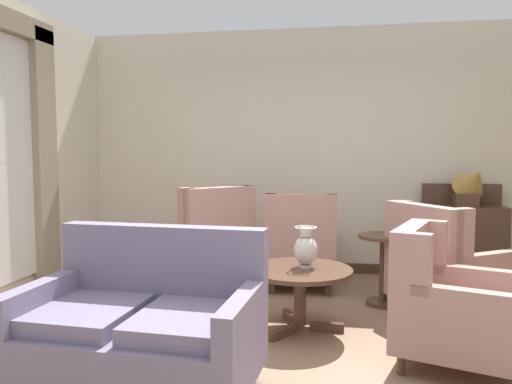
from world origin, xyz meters
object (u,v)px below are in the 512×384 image
object	(u,v)px
armchair_far_left	(208,249)
side_table	(383,263)
sideboard	(463,239)
gramophone	(472,183)
settee	(144,327)
armchair_foreground_right	(301,247)
armchair_near_sideboard	(454,308)
coffee_table	(300,280)
porcelain_vase	(306,248)
armchair_near_window	(444,269)

from	to	relation	value
armchair_far_left	side_table	world-z (taller)	armchair_far_left
sideboard	gramophone	xyz separation A→B (m)	(0.05, -0.09, 0.63)
side_table	sideboard	world-z (taller)	sideboard
settee	armchair_foreground_right	bearing A→B (deg)	76.54
armchair_near_sideboard	coffee_table	bearing A→B (deg)	83.92
sideboard	porcelain_vase	bearing A→B (deg)	-132.96
porcelain_vase	armchair_near_sideboard	distance (m)	1.21
settee	armchair_near_window	size ratio (longest dim) A/B	1.23
armchair_far_left	side_table	size ratio (longest dim) A/B	1.68
coffee_table	armchair_near_sideboard	distance (m)	1.20
sideboard	gramophone	world-z (taller)	gramophone
porcelain_vase	sideboard	world-z (taller)	sideboard
porcelain_vase	armchair_far_left	xyz separation A→B (m)	(-1.07, 0.88, -0.22)
armchair_near_sideboard	sideboard	distance (m)	2.35
side_table	sideboard	size ratio (longest dim) A/B	0.62
coffee_table	sideboard	world-z (taller)	sideboard
coffee_table	settee	world-z (taller)	settee
armchair_near_window	armchair_far_left	distance (m)	2.29
armchair_near_sideboard	side_table	size ratio (longest dim) A/B	1.59
armchair_foreground_right	gramophone	bearing A→B (deg)	-170.13
coffee_table	settee	size ratio (longest dim) A/B	0.60
armchair_near_window	sideboard	size ratio (longest dim) A/B	1.06
armchair_far_left	armchair_near_sideboard	bearing A→B (deg)	101.30
armchair_near_window	settee	bearing A→B (deg)	97.12
side_table	gramophone	xyz separation A→B (m)	(0.98, 0.87, 0.72)
porcelain_vase	armchair_far_left	distance (m)	1.40
settee	armchair_far_left	size ratio (longest dim) A/B	1.25
armchair_near_window	armchair_far_left	xyz separation A→B (m)	(-2.26, 0.34, 0.04)
armchair_near_sideboard	sideboard	size ratio (longest dim) A/B	0.98
sideboard	gramophone	distance (m)	0.64
side_table	sideboard	xyz separation A→B (m)	(0.93, 0.96, 0.09)
armchair_foreground_right	side_table	world-z (taller)	armchair_foreground_right
settee	armchair_near_window	distance (m)	2.76
porcelain_vase	gramophone	distance (m)	2.38
gramophone	settee	bearing A→B (deg)	-131.08
coffee_table	armchair_far_left	bearing A→B (deg)	138.05
settee	sideboard	world-z (taller)	sideboard
porcelain_vase	side_table	distance (m)	1.07
armchair_near_sideboard	gramophone	world-z (taller)	gramophone
sideboard	settee	bearing A→B (deg)	-129.65
porcelain_vase	side_table	bearing A→B (deg)	48.60
armchair_far_left	sideboard	xyz separation A→B (m)	(2.69, 0.85, 0.03)
porcelain_vase	armchair_near_window	distance (m)	1.33
settee	armchair_near_sideboard	bearing A→B (deg)	23.75
armchair_foreground_right	armchair_near_window	xyz separation A→B (m)	(1.33, -0.68, -0.02)
side_table	gramophone	world-z (taller)	gramophone
armchair_foreground_right	side_table	distance (m)	0.94
porcelain_vase	armchair_foreground_right	bearing A→B (deg)	96.45
armchair_near_sideboard	armchair_far_left	size ratio (longest dim) A/B	0.94
coffee_table	armchair_near_sideboard	world-z (taller)	armchair_near_sideboard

